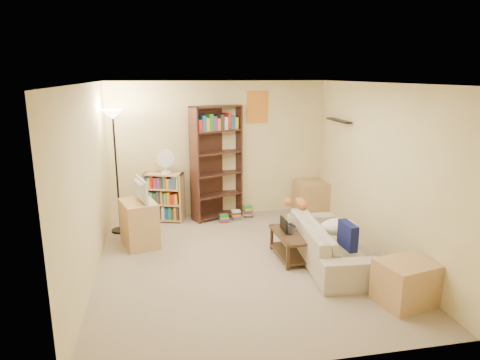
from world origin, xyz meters
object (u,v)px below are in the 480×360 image
object	(u,v)px
end_cabinet	(406,283)
television	(137,190)
floor_lamp	(114,136)
sofa	(329,242)
tv_stand	(139,223)
tabby_cat	(299,203)
tall_bookshelf	(217,160)
laptop	(292,230)
short_bookshelf	(164,197)
side_table	(311,198)
desk_fan	(165,161)
coffee_table	(293,242)
mug	(310,236)

from	to	relation	value
end_cabinet	television	bearing A→B (deg)	142.39
floor_lamp	end_cabinet	xyz separation A→B (m)	(3.45, -3.07, -1.39)
sofa	television	bearing A→B (deg)	70.93
tv_stand	end_cabinet	world-z (taller)	tv_stand
tabby_cat	tv_stand	xyz separation A→B (m)	(-2.46, 0.35, -0.30)
television	end_cabinet	distance (m)	3.96
floor_lamp	end_cabinet	distance (m)	4.82
tv_stand	tall_bookshelf	xyz separation A→B (m)	(1.37, 1.10, 0.74)
sofa	end_cabinet	size ratio (longest dim) A/B	3.30
laptop	short_bookshelf	distance (m)	2.64
tabby_cat	laptop	bearing A→B (deg)	-118.23
tabby_cat	side_table	size ratio (longest dim) A/B	0.73
tv_stand	desk_fan	distance (m)	1.38
desk_fan	floor_lamp	world-z (taller)	floor_lamp
tabby_cat	television	size ratio (longest dim) A/B	0.73
tall_bookshelf	end_cabinet	distance (m)	3.97
short_bookshelf	desk_fan	xyz separation A→B (m)	(0.05, -0.04, 0.68)
tv_stand	desk_fan	world-z (taller)	desk_fan
laptop	tabby_cat	bearing A→B (deg)	-9.06
laptop	short_bookshelf	bearing A→B (deg)	62.02
short_bookshelf	laptop	bearing A→B (deg)	-27.43
tv_stand	floor_lamp	size ratio (longest dim) A/B	0.34
coffee_table	laptop	distance (m)	0.17
tv_stand	end_cabinet	distance (m)	3.91
coffee_table	side_table	world-z (taller)	side_table
laptop	tall_bookshelf	world-z (taller)	tall_bookshelf
sofa	tv_stand	bearing A→B (deg)	70.93
coffee_table	tv_stand	size ratio (longest dim) A/B	1.23
floor_lamp	tv_stand	bearing A→B (deg)	-62.63
tall_bookshelf	side_table	size ratio (longest dim) A/B	3.30
floor_lamp	television	bearing A→B (deg)	-62.63
tv_stand	television	xyz separation A→B (m)	(0.00, 0.00, 0.54)
tall_bookshelf	end_cabinet	xyz separation A→B (m)	(1.72, -3.48, -0.84)
floor_lamp	end_cabinet	size ratio (longest dim) A/B	3.35
mug	side_table	xyz separation A→B (m)	(0.81, 2.15, -0.12)
short_bookshelf	floor_lamp	bearing A→B (deg)	-131.74
tv_stand	side_table	xyz separation A→B (m)	(3.17, 0.96, -0.04)
sofa	desk_fan	distance (m)	3.22
laptop	tall_bookshelf	size ratio (longest dim) A/B	0.17
sofa	laptop	xyz separation A→B (m)	(-0.47, 0.29, 0.10)
sofa	short_bookshelf	xyz separation A→B (m)	(-2.26, 2.23, 0.16)
sofa	short_bookshelf	size ratio (longest dim) A/B	2.28
tall_bookshelf	floor_lamp	bearing A→B (deg)	171.18
television	short_bookshelf	world-z (taller)	television
tabby_cat	laptop	world-z (taller)	tabby_cat
tabby_cat	tall_bookshelf	world-z (taller)	tall_bookshelf
laptop	desk_fan	distance (m)	2.68
tabby_cat	desk_fan	bearing A→B (deg)	145.06
television	desk_fan	distance (m)	1.17
laptop	mug	xyz separation A→B (m)	(0.16, -0.35, 0.04)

